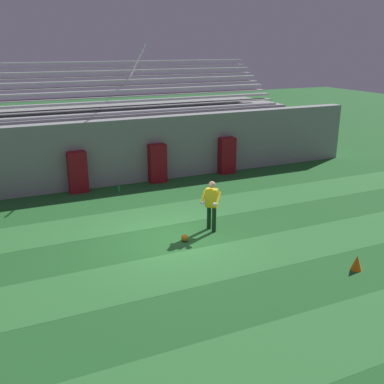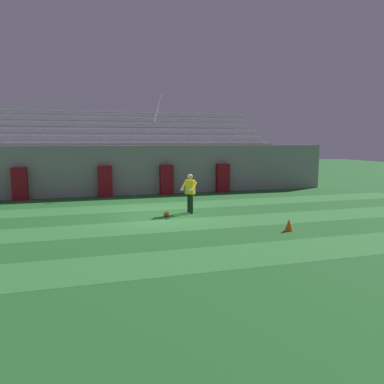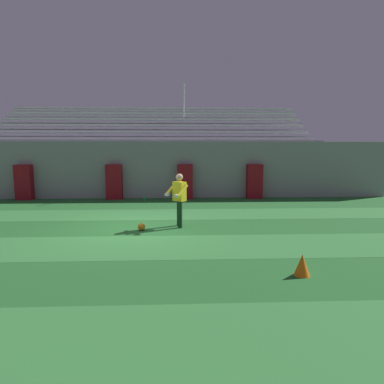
{
  "view_description": "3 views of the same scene",
  "coord_description": "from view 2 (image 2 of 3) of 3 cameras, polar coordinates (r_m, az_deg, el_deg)",
  "views": [
    {
      "loc": [
        -4.75,
        -11.97,
        5.79
      ],
      "look_at": [
        0.5,
        -0.39,
        1.6
      ],
      "focal_mm": 42.0,
      "sensor_mm": 36.0,
      "label": 1
    },
    {
      "loc": [
        -2.96,
        -14.94,
        3.04
      ],
      "look_at": [
        1.55,
        0.23,
        0.89
      ],
      "focal_mm": 35.0,
      "sensor_mm": 36.0,
      "label": 2
    },
    {
      "loc": [
        1.41,
        -9.73,
        2.4
      ],
      "look_at": [
        1.83,
        0.24,
        1.08
      ],
      "focal_mm": 30.0,
      "sensor_mm": 36.0,
      "label": 3
    }
  ],
  "objects": [
    {
      "name": "turf_stripe_mid",
      "position": [
        13.66,
        -3.64,
        -5.11
      ],
      "size": [
        28.0,
        2.02,
        0.01
      ],
      "primitive_type": "cube",
      "color": "#337A38",
      "rests_on": "ground"
    },
    {
      "name": "turf_stripe_near",
      "position": [
        9.89,
        1.7,
        -10.14
      ],
      "size": [
        28.0,
        2.02,
        0.01
      ],
      "primitive_type": "cube",
      "color": "#337A38",
      "rests_on": "ground"
    },
    {
      "name": "ground_plane",
      "position": [
        15.53,
        -5.25,
        -3.57
      ],
      "size": [
        80.0,
        80.0,
        0.0
      ],
      "primitive_type": "plane",
      "color": "#236028"
    },
    {
      "name": "padding_pillar_far_right",
      "position": [
        22.52,
        4.71,
        2.13
      ],
      "size": [
        0.75,
        0.44,
        1.69
      ],
      "primitive_type": "cube",
      "color": "maroon",
      "rests_on": "ground"
    },
    {
      "name": "bleacher_stand",
      "position": [
        24.36,
        -9.56,
        4.04
      ],
      "size": [
        18.0,
        4.75,
        5.83
      ],
      "color": "gray",
      "rests_on": "ground"
    },
    {
      "name": "turf_stripe_far",
      "position": [
        17.56,
        -6.6,
        -2.27
      ],
      "size": [
        28.0,
        2.02,
        0.01
      ],
      "primitive_type": "cube",
      "color": "#337A38",
      "rests_on": "ground"
    },
    {
      "name": "back_wall",
      "position": [
        21.7,
        -8.68,
        3.33
      ],
      "size": [
        24.0,
        0.6,
        2.8
      ],
      "primitive_type": "cube",
      "color": "gray",
      "rests_on": "ground"
    },
    {
      "name": "water_bottle",
      "position": [
        20.68,
        -8.74,
        -0.46
      ],
      "size": [
        0.07,
        0.07,
        0.24
      ],
      "primitive_type": "cylinder",
      "color": "green",
      "rests_on": "ground"
    },
    {
      "name": "padding_pillar_far_left",
      "position": [
        21.23,
        -24.77,
        1.1
      ],
      "size": [
        0.75,
        0.44,
        1.69
      ],
      "primitive_type": "cube",
      "color": "maroon",
      "rests_on": "ground"
    },
    {
      "name": "padding_pillar_gate_left",
      "position": [
        21.04,
        -13.09,
        1.56
      ],
      "size": [
        0.75,
        0.44,
        1.69
      ],
      "primitive_type": "cube",
      "color": "maroon",
      "rests_on": "ground"
    },
    {
      "name": "goalkeeper",
      "position": [
        15.82,
        -0.31,
        0.17
      ],
      "size": [
        0.74,
        0.74,
        1.67
      ],
      "color": "#143319",
      "rests_on": "ground"
    },
    {
      "name": "padding_pillar_gate_right",
      "position": [
        21.52,
        -3.89,
        1.88
      ],
      "size": [
        0.75,
        0.44,
        1.69
      ],
      "primitive_type": "cube",
      "color": "maroon",
      "rests_on": "ground"
    },
    {
      "name": "traffic_cone",
      "position": [
        13.22,
        14.56,
        -4.87
      ],
      "size": [
        0.3,
        0.3,
        0.42
      ],
      "primitive_type": "cone",
      "color": "orange",
      "rests_on": "ground"
    },
    {
      "name": "soccer_ball",
      "position": [
        15.28,
        -3.95,
        -3.33
      ],
      "size": [
        0.22,
        0.22,
        0.22
      ],
      "primitive_type": "sphere",
      "color": "orange",
      "rests_on": "ground"
    }
  ]
}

